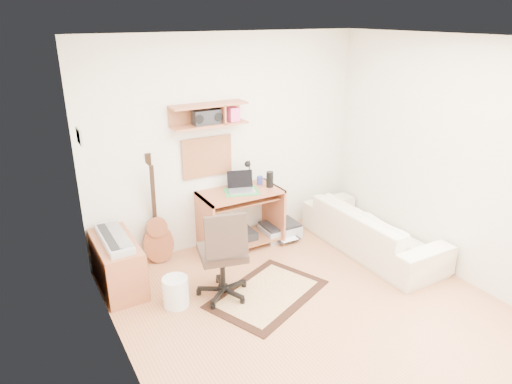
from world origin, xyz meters
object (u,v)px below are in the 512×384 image
task_chair (222,252)px  cabinet (117,264)px  desk (241,219)px  printer (280,231)px  sofa (373,222)px

task_chair → cabinet: size_ratio=1.14×
desk → printer: 0.64m
cabinet → sofa: 3.05m
printer → sofa: sofa is taller
printer → task_chair: bearing=-143.9°
printer → sofa: (0.80, -0.88, 0.29)m
cabinet → sofa: bearing=-13.7°
task_chair → cabinet: 1.18m
sofa → cabinet: bearing=76.3°
cabinet → sofa: sofa is taller
cabinet → sofa: size_ratio=0.47×
task_chair → printer: task_chair is taller
task_chair → cabinet: (-0.91, 0.72, -0.24)m
desk → sofa: (1.37, -0.90, 0.00)m
task_chair → printer: size_ratio=2.09×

